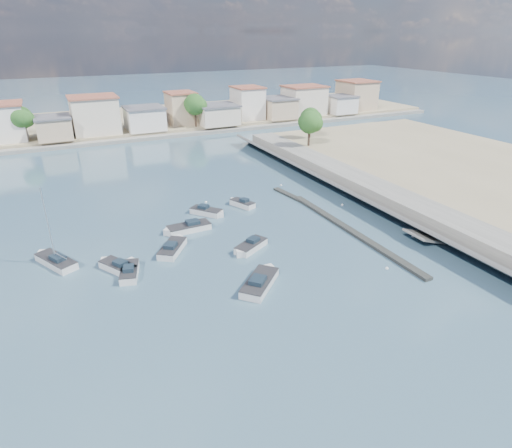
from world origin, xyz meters
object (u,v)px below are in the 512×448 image
at_px(motorboat_f, 241,204).
at_px(motorboat_h, 261,282).
at_px(motorboat_e, 130,271).
at_px(sailboat, 55,261).
at_px(motorboat_b, 173,248).
at_px(motorboat_g, 208,212).
at_px(motorboat_d, 250,247).
at_px(motorboat_a, 117,267).
at_px(motorboat_c, 187,228).

bearing_deg(motorboat_f, motorboat_h, -108.68).
distance_m(motorboat_e, sailboat, 8.94).
distance_m(motorboat_b, motorboat_h, 12.36).
bearing_deg(motorboat_h, motorboat_g, 85.93).
bearing_deg(motorboat_b, sailboat, 168.58).
relative_size(motorboat_b, motorboat_f, 1.20).
bearing_deg(motorboat_g, motorboat_h, -94.07).
xyz_separation_m(motorboat_g, sailboat, (-19.59, -5.81, 0.04)).
distance_m(motorboat_d, motorboat_g, 12.02).
distance_m(motorboat_a, motorboat_g, 16.99).
relative_size(motorboat_g, motorboat_h, 0.80).
distance_m(motorboat_g, sailboat, 20.43).
bearing_deg(motorboat_e, motorboat_d, -2.21).
bearing_deg(motorboat_a, motorboat_g, 35.93).
relative_size(motorboat_b, motorboat_h, 0.90).
height_order(motorboat_a, sailboat, sailboat).
xyz_separation_m(motorboat_a, sailboat, (-5.83, 4.16, 0.04)).
xyz_separation_m(motorboat_a, motorboat_h, (12.39, -9.24, -0.00)).
height_order(motorboat_a, motorboat_f, same).
bearing_deg(sailboat, motorboat_e, -39.32).
xyz_separation_m(motorboat_b, motorboat_e, (-5.47, -3.16, 0.00)).
bearing_deg(motorboat_c, motorboat_e, -138.11).
height_order(motorboat_d, sailboat, sailboat).
bearing_deg(motorboat_e, sailboat, 140.68).
distance_m(motorboat_c, motorboat_d, 9.53).
distance_m(motorboat_b, motorboat_g, 11.00).
xyz_separation_m(motorboat_f, motorboat_h, (-6.79, -20.09, 0.00)).
bearing_deg(motorboat_e, motorboat_g, 42.15).
bearing_deg(motorboat_d, motorboat_h, -106.60).
height_order(motorboat_a, motorboat_b, same).
distance_m(motorboat_c, motorboat_g, 5.72).
bearing_deg(motorboat_e, motorboat_a, 125.59).
xyz_separation_m(motorboat_c, motorboat_f, (9.63, 4.76, -0.00)).
distance_m(motorboat_a, motorboat_c, 11.32).
relative_size(motorboat_d, motorboat_h, 0.84).
bearing_deg(motorboat_c, motorboat_b, -124.05).
bearing_deg(motorboat_b, motorboat_h, -61.82).
bearing_deg(motorboat_b, motorboat_a, -165.83).
bearing_deg(motorboat_c, sailboat, -172.84).
bearing_deg(motorboat_g, motorboat_c, -137.32).
distance_m(motorboat_b, motorboat_e, 6.32).
height_order(motorboat_e, motorboat_f, same).
relative_size(motorboat_a, motorboat_f, 1.10).
bearing_deg(motorboat_a, motorboat_f, 29.48).
height_order(motorboat_c, sailboat, sailboat).
xyz_separation_m(motorboat_e, sailboat, (-6.91, 5.66, 0.04)).
height_order(motorboat_b, motorboat_e, same).
relative_size(motorboat_d, motorboat_f, 1.12).
height_order(motorboat_c, motorboat_h, same).
distance_m(motorboat_a, motorboat_h, 15.46).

